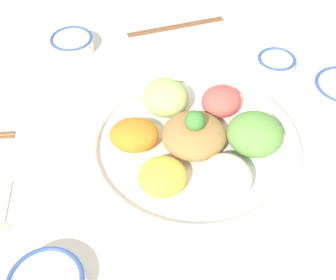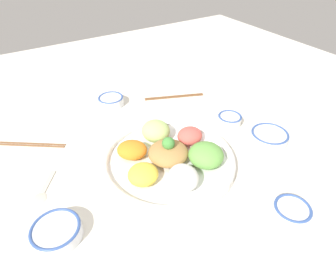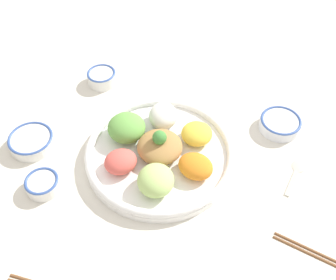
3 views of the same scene
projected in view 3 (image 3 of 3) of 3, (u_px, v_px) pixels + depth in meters
The scene contains 8 objects.
ground_plane at pixel (169, 145), 1.03m from camera, with size 2.40×2.40×0.00m, color silver.
salad_platter at pixel (159, 151), 0.98m from camera, with size 0.37×0.37×0.10m.
sauce_bowl_red at pixel (280, 123), 1.05m from camera, with size 0.11×0.11×0.03m.
rice_bowl_blue at pixel (102, 77), 1.17m from camera, with size 0.09×0.09×0.04m.
sauce_bowl_dark at pixel (42, 184), 0.92m from camera, with size 0.08×0.08×0.03m.
rice_bowl_plain at pixel (31, 141), 1.01m from camera, with size 0.11×0.11×0.03m.
chopsticks_pair_far at pixel (330, 260), 0.82m from camera, with size 0.21×0.15×0.01m.
serving_spoon_main at pixel (296, 172), 0.96m from camera, with size 0.09×0.11×0.01m.
Camera 3 is at (-0.07, -0.65, 0.79)m, focal length 42.00 mm.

